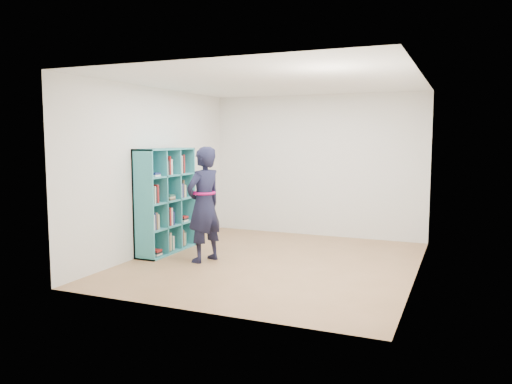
% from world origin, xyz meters
% --- Properties ---
extents(floor, '(4.50, 4.50, 0.00)m').
position_xyz_m(floor, '(0.00, 0.00, 0.00)').
color(floor, olive).
rests_on(floor, ground).
extents(ceiling, '(4.50, 4.50, 0.00)m').
position_xyz_m(ceiling, '(0.00, 0.00, 2.60)').
color(ceiling, white).
rests_on(ceiling, wall_back).
extents(wall_left, '(0.02, 4.50, 2.60)m').
position_xyz_m(wall_left, '(-2.00, 0.00, 1.30)').
color(wall_left, silver).
rests_on(wall_left, floor).
extents(wall_right, '(0.02, 4.50, 2.60)m').
position_xyz_m(wall_right, '(2.00, 0.00, 1.30)').
color(wall_right, silver).
rests_on(wall_right, floor).
extents(wall_back, '(4.00, 0.02, 2.60)m').
position_xyz_m(wall_back, '(0.00, 2.25, 1.30)').
color(wall_back, silver).
rests_on(wall_back, floor).
extents(wall_front, '(4.00, 0.02, 2.60)m').
position_xyz_m(wall_front, '(0.00, -2.25, 1.30)').
color(wall_front, silver).
rests_on(wall_front, floor).
extents(bookshelf, '(0.36, 1.24, 1.65)m').
position_xyz_m(bookshelf, '(-1.84, -0.03, 0.81)').
color(bookshelf, teal).
rests_on(bookshelf, floor).
extents(person, '(0.57, 0.71, 1.69)m').
position_xyz_m(person, '(-0.96, -0.32, 0.85)').
color(person, black).
rests_on(person, floor).
extents(smartphone, '(0.03, 0.07, 0.11)m').
position_xyz_m(smartphone, '(-1.06, -0.18, 0.96)').
color(smartphone, silver).
rests_on(smartphone, person).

